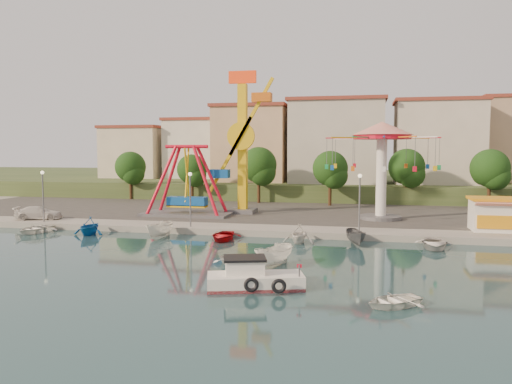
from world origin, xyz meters
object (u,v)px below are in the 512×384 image
(kamikaze_tower, at_px, (244,145))
(wave_swinger, at_px, (382,148))
(cabin_motorboat, at_px, (253,279))
(pirate_ship_ride, at_px, (187,182))
(rowboat_a, at_px, (234,261))
(skiff, at_px, (274,256))
(van, at_px, (39,213))

(kamikaze_tower, height_order, wave_swinger, kamikaze_tower)
(cabin_motorboat, bearing_deg, pirate_ship_ride, 100.57)
(kamikaze_tower, relative_size, cabin_motorboat, 2.79)
(kamikaze_tower, bearing_deg, rowboat_a, -78.28)
(skiff, bearing_deg, kamikaze_tower, 131.89)
(pirate_ship_ride, xyz_separation_m, rowboat_a, (10.84, -20.46, -4.06))
(cabin_motorboat, distance_m, van, 33.79)
(kamikaze_tower, height_order, rowboat_a, kamikaze_tower)
(pirate_ship_ride, height_order, wave_swinger, wave_swinger)
(pirate_ship_ride, xyz_separation_m, cabin_motorboat, (13.35, -25.77, -3.87))
(pirate_ship_ride, relative_size, wave_swinger, 0.86)
(wave_swinger, relative_size, van, 2.42)
(wave_swinger, height_order, skiff, wave_swinger)
(van, bearing_deg, rowboat_a, -138.01)
(van, bearing_deg, skiff, -135.28)
(wave_swinger, bearing_deg, van, -167.85)
(pirate_ship_ride, relative_size, skiff, 2.54)
(pirate_ship_ride, bearing_deg, kamikaze_tower, 27.01)
(pirate_ship_ride, height_order, cabin_motorboat, pirate_ship_ride)
(kamikaze_tower, height_order, skiff, kamikaze_tower)
(kamikaze_tower, height_order, van, kamikaze_tower)
(cabin_motorboat, bearing_deg, rowboat_a, 98.50)
(kamikaze_tower, bearing_deg, pirate_ship_ride, -152.99)
(wave_swinger, bearing_deg, rowboat_a, -116.07)
(rowboat_a, distance_m, skiff, 2.81)
(rowboat_a, bearing_deg, kamikaze_tower, 62.19)
(skiff, bearing_deg, wave_swinger, 93.75)
(wave_swinger, xyz_separation_m, rowboat_a, (-10.58, -21.62, -7.87))
(wave_swinger, bearing_deg, kamikaze_tower, 173.05)
(pirate_ship_ride, bearing_deg, cabin_motorboat, -62.61)
(rowboat_a, height_order, van, van)
(pirate_ship_ride, xyz_separation_m, wave_swinger, (21.42, 1.16, 3.80))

